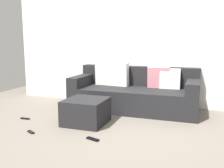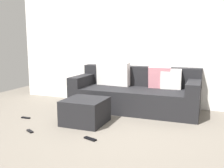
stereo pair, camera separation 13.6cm
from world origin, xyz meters
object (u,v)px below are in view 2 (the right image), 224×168
Objects in this scene: remote_near_ottoman at (90,139)px; remote_by_storage_bin at (30,131)px; couch_sectional at (135,93)px; remote_under_side_table at (26,118)px; ottoman at (85,111)px.

remote_by_storage_bin is at bearing -158.94° from remote_near_ottoman.
couch_sectional is 2.05m from remote_under_side_table.
remote_by_storage_bin is at bearing -46.75° from remote_under_side_table.
couch_sectional is 1.23m from ottoman.
remote_by_storage_bin is 0.88× the size of remote_under_side_table.
remote_by_storage_bin is (-1.09, -1.77, -0.32)m from couch_sectional.
remote_near_ottoman is 1.53m from remote_under_side_table.
couch_sectional reaches higher than ottoman.
remote_by_storage_bin is at bearing -121.60° from couch_sectional.
remote_under_side_table is (-1.59, -1.25, -0.32)m from couch_sectional.
remote_near_ottoman is at bearing -18.86° from remote_under_side_table.
couch_sectional is 12.27× the size of remote_near_ottoman.
ottoman is 4.44× the size of remote_by_storage_bin.
ottoman is 3.33× the size of remote_near_ottoman.
remote_under_side_table is (-1.46, 0.47, 0.00)m from remote_near_ottoman.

